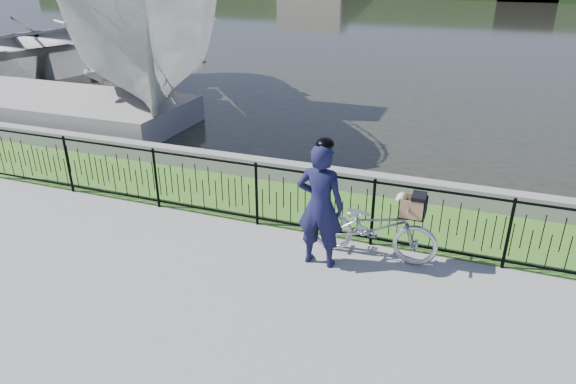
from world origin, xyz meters
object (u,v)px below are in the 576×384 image
at_px(boat_near, 145,30).
at_px(boat_far, 41,45).
at_px(dock, 27,104).
at_px(bicycle_rig, 374,226).
at_px(cyclist, 320,205).

height_order(boat_near, boat_far, boat_near).
xyz_separation_m(dock, bicycle_rig, (11.09, -4.25, 0.17)).
relative_size(bicycle_rig, boat_far, 0.18).
bearing_deg(cyclist, dock, 155.59).
height_order(bicycle_rig, boat_near, boat_near).
xyz_separation_m(dock, boat_far, (-4.48, 5.36, 0.71)).
relative_size(dock, bicycle_rig, 5.10).
height_order(dock, bicycle_rig, bicycle_rig).
height_order(cyclist, boat_near, boat_near).
height_order(cyclist, boat_far, boat_far).
height_order(bicycle_rig, cyclist, cyclist).
distance_m(cyclist, boat_near, 10.44).
bearing_deg(bicycle_rig, boat_far, 148.32).
bearing_deg(dock, boat_far, 129.90).
bearing_deg(cyclist, boat_far, 145.87).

